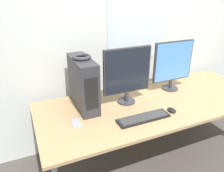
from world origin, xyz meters
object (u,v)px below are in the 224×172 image
object	(u,v)px
pc_tower	(83,83)
cell_phone	(76,123)
monitor_main	(127,73)
keyboard	(143,118)
headphones	(82,57)
mouse	(172,110)
monitor_right_near	(173,64)

from	to	relation	value
pc_tower	cell_phone	bearing A→B (deg)	-120.15
monitor_main	cell_phone	xyz separation A→B (m)	(-0.57, -0.17, -0.30)
pc_tower	keyboard	world-z (taller)	pc_tower
pc_tower	headphones	world-z (taller)	headphones
keyboard	mouse	distance (m)	0.31
mouse	cell_phone	size ratio (longest dim) A/B	0.67
monitor_main	cell_phone	distance (m)	0.67
monitor_main	monitor_right_near	size ratio (longest dim) A/B	1.02
monitor_right_near	mouse	bearing A→B (deg)	-125.60
monitor_main	keyboard	world-z (taller)	monitor_main
pc_tower	cell_phone	world-z (taller)	pc_tower
headphones	monitor_main	xyz separation A→B (m)	(0.41, -0.09, -0.19)
mouse	headphones	bearing A→B (deg)	148.99
pc_tower	headphones	distance (m)	0.26
monitor_right_near	cell_phone	world-z (taller)	monitor_right_near
monitor_main	monitor_right_near	world-z (taller)	monitor_main
monitor_main	cell_phone	size ratio (longest dim) A/B	3.79
mouse	pc_tower	bearing A→B (deg)	149.04
keyboard	monitor_main	bearing A→B (deg)	88.38
monitor_main	monitor_right_near	xyz separation A→B (m)	(0.60, 0.08, -0.01)
monitor_right_near	mouse	xyz separation A→B (m)	(-0.30, -0.42, -0.29)
monitor_right_near	cell_phone	distance (m)	1.23
headphones	monitor_right_near	distance (m)	1.03
pc_tower	headphones	xyz separation A→B (m)	(0.00, 0.00, 0.26)
monitor_right_near	mouse	world-z (taller)	monitor_right_near
pc_tower	keyboard	distance (m)	0.64
cell_phone	monitor_right_near	bearing A→B (deg)	16.69
headphones	monitor_main	distance (m)	0.46
headphones	pc_tower	bearing A→B (deg)	-90.00
monitor_right_near	keyboard	xyz separation A→B (m)	(-0.61, -0.43, -0.29)
monitor_main	keyboard	size ratio (longest dim) A/B	1.16
monitor_right_near	mouse	size ratio (longest dim) A/B	5.54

